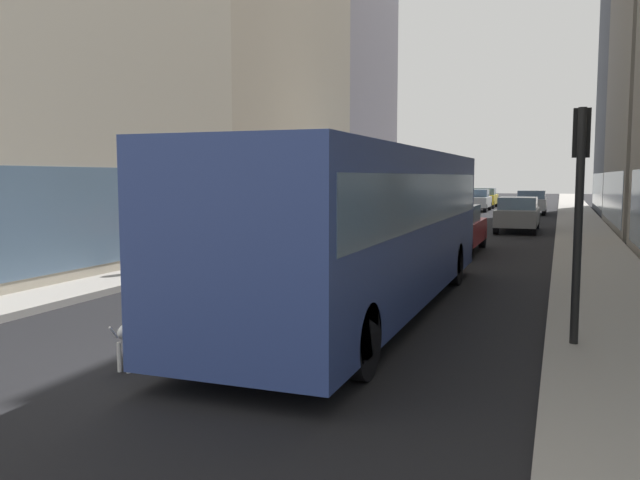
# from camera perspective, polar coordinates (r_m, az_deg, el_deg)

# --- Properties ---
(ground_plane) EXTENTS (120.00, 120.00, 0.00)m
(ground_plane) POSITION_cam_1_polar(r_m,az_deg,el_deg) (42.84, 14.19, 2.02)
(ground_plane) COLOR black
(sidewalk_left) EXTENTS (2.40, 110.00, 0.15)m
(sidewalk_left) POSITION_cam_1_polar(r_m,az_deg,el_deg) (43.82, 6.76, 2.33)
(sidewalk_left) COLOR #9E9991
(sidewalk_left) RESTS_ON ground
(sidewalk_right) EXTENTS (2.40, 110.00, 0.15)m
(sidewalk_right) POSITION_cam_1_polar(r_m,az_deg,el_deg) (42.60, 21.83, 1.87)
(sidewalk_right) COLOR #9E9991
(sidewalk_right) RESTS_ON ground
(transit_bus) EXTENTS (2.78, 11.53, 3.05)m
(transit_bus) POSITION_cam_1_polar(r_m,az_deg,el_deg) (12.36, 4.21, 1.91)
(transit_bus) COLOR #33478C
(transit_bus) RESTS_ON ground
(car_grey_wagon) EXTENTS (1.82, 4.74, 1.62)m
(car_grey_wagon) POSITION_cam_1_polar(r_m,az_deg,el_deg) (31.57, 17.07, 2.21)
(car_grey_wagon) COLOR slate
(car_grey_wagon) RESTS_ON ground
(car_red_coupe) EXTENTS (1.90, 4.50, 1.62)m
(car_red_coupe) POSITION_cam_1_polar(r_m,az_deg,el_deg) (22.34, 11.51, 1.03)
(car_red_coupe) COLOR red
(car_red_coupe) RESTS_ON ground
(car_blue_hatchback) EXTENTS (1.92, 4.45, 1.62)m
(car_blue_hatchback) POSITION_cam_1_polar(r_m,az_deg,el_deg) (41.58, 10.12, 3.14)
(car_blue_hatchback) COLOR #4C6BB7
(car_blue_hatchback) RESTS_ON ground
(car_white_van) EXTENTS (1.84, 4.07, 1.62)m
(car_white_van) POSITION_cam_1_polar(r_m,az_deg,el_deg) (49.38, 13.65, 3.44)
(car_white_van) COLOR silver
(car_white_van) RESTS_ON ground
(car_silver_sedan) EXTENTS (1.91, 3.93, 1.62)m
(car_silver_sedan) POSITION_cam_1_polar(r_m,az_deg,el_deg) (46.43, 18.18, 3.19)
(car_silver_sedan) COLOR #B7BABF
(car_silver_sedan) RESTS_ON ground
(car_yellow_taxi) EXTENTS (1.80, 3.98, 1.62)m
(car_yellow_taxi) POSITION_cam_1_polar(r_m,az_deg,el_deg) (55.00, 14.36, 3.63)
(car_yellow_taxi) COLOR yellow
(car_yellow_taxi) RESTS_ON ground
(box_truck) EXTENTS (2.30, 7.50, 3.05)m
(box_truck) POSITION_cam_1_polar(r_m,az_deg,el_deg) (30.07, 6.11, 3.87)
(box_truck) COLOR #19519E
(box_truck) RESTS_ON ground
(dalmatian_dog) EXTENTS (0.22, 0.96, 0.72)m
(dalmatian_dog) POSITION_cam_1_polar(r_m,az_deg,el_deg) (9.15, -15.95, -7.63)
(dalmatian_dog) COLOR white
(dalmatian_dog) RESTS_ON ground
(pedestrian_with_handbag) EXTENTS (0.45, 0.34, 1.69)m
(pedestrian_with_handbag) POSITION_cam_1_polar(r_m,az_deg,el_deg) (17.12, -14.65, 0.21)
(pedestrian_with_handbag) COLOR #1E1E2D
(pedestrian_with_handbag) RESTS_ON sidewalk_left
(traffic_light_near) EXTENTS (0.24, 0.41, 3.40)m
(traffic_light_near) POSITION_cam_1_polar(r_m,az_deg,el_deg) (10.03, 21.96, 4.42)
(traffic_light_near) COLOR black
(traffic_light_near) RESTS_ON sidewalk_right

